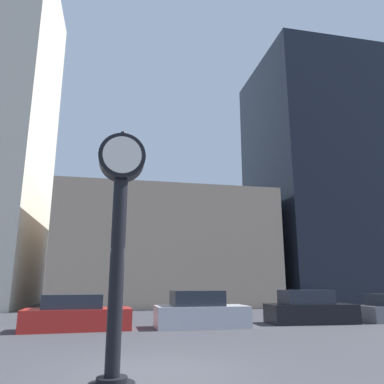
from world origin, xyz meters
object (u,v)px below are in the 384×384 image
at_px(street_clock, 119,228).
at_px(car_silver, 200,312).
at_px(car_black, 309,309).
at_px(car_red, 76,315).

relative_size(street_clock, car_silver, 1.25).
relative_size(car_silver, car_black, 0.95).
height_order(car_red, car_silver, car_silver).
bearing_deg(car_silver, car_black, 4.92).
xyz_separation_m(street_clock, car_red, (-1.42, 9.01, -2.31)).
distance_m(car_red, car_silver, 5.11).
relative_size(car_red, car_silver, 1.09).
bearing_deg(car_black, car_red, -174.67).
height_order(car_red, car_black, car_black).
xyz_separation_m(car_red, car_black, (10.47, 0.40, 0.05)).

